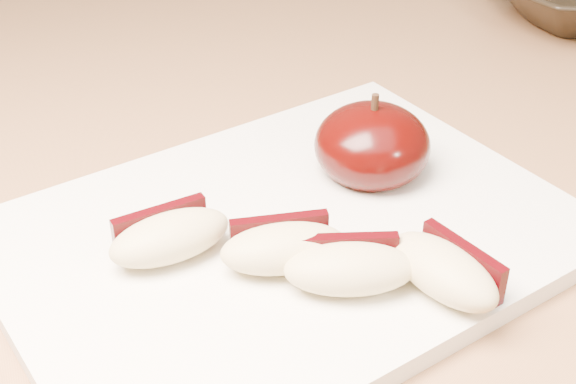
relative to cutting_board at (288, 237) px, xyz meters
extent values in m
cube|color=silver|center=(0.09, 0.83, -0.46)|extent=(2.40, 0.60, 0.90)
cube|color=olive|center=(0.09, 0.13, -0.03)|extent=(1.64, 0.64, 0.04)
cube|color=white|center=(0.00, 0.00, 0.00)|extent=(0.39, 0.34, 0.01)
ellipsoid|color=black|center=(0.07, 0.05, 0.02)|extent=(0.09, 0.09, 0.05)
cylinder|color=black|center=(0.07, 0.05, 0.05)|extent=(0.00, 0.00, 0.01)
ellipsoid|color=#D0BA84|center=(-0.07, -0.01, 0.02)|extent=(0.08, 0.05, 0.02)
cube|color=black|center=(-0.07, 0.00, 0.02)|extent=(0.05, 0.02, 0.02)
ellipsoid|color=#D0BA84|center=(-0.01, -0.03, 0.02)|extent=(0.07, 0.04, 0.02)
cube|color=black|center=(-0.01, -0.02, 0.02)|extent=(0.05, 0.01, 0.02)
ellipsoid|color=#D0BA84|center=(0.02, -0.06, 0.02)|extent=(0.07, 0.04, 0.02)
cube|color=black|center=(0.02, -0.04, 0.02)|extent=(0.05, 0.02, 0.02)
ellipsoid|color=#D0BA84|center=(0.07, -0.07, 0.02)|extent=(0.06, 0.08, 0.02)
cube|color=black|center=(0.08, -0.06, 0.02)|extent=(0.03, 0.05, 0.02)
camera|label=1|loc=(-0.08, -0.36, 0.28)|focal=50.00mm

